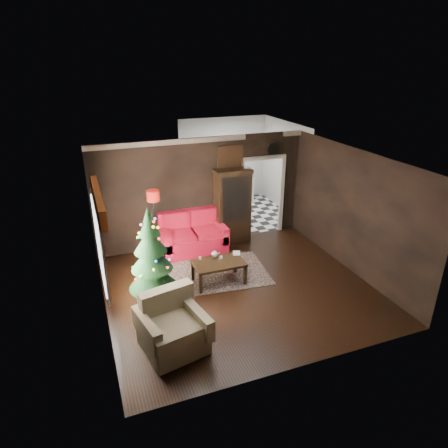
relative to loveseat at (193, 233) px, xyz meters
name	(u,v)px	position (x,y,z in m)	size (l,w,h in m)	color
floor	(239,288)	(0.40, -2.05, -0.50)	(5.50, 5.50, 0.00)	black
ceiling	(241,161)	(0.40, -2.05, 2.30)	(5.50, 5.50, 0.00)	white
wall_back	(202,192)	(0.40, 0.45, 0.90)	(5.50, 5.50, 0.00)	black
wall_front	(305,293)	(0.40, -4.55, 0.90)	(5.50, 5.50, 0.00)	black
wall_left	(98,251)	(-2.35, -2.05, 0.90)	(5.50, 5.50, 0.00)	black
wall_right	(353,212)	(3.15, -2.05, 0.90)	(5.50, 5.50, 0.00)	black
doorway	(261,197)	(2.10, 0.45, 0.55)	(1.10, 0.10, 2.10)	white
left_window	(99,243)	(-2.31, -1.85, 0.95)	(0.05, 1.60, 1.40)	white
valance	(98,201)	(-2.23, -1.85, 1.77)	(0.12, 2.10, 0.35)	brown
kitchen_floor	(240,214)	(2.10, 1.95, -0.50)	(3.00, 3.00, 0.00)	white
kitchen_window	(224,151)	(2.10, 3.40, 1.20)	(0.70, 0.06, 0.70)	white
rug	(217,273)	(0.19, -1.27, -0.49)	(2.26, 1.64, 0.01)	#4F354A
loveseat	(193,233)	(0.00, 0.00, 0.00)	(1.70, 0.90, 1.00)	maroon
curio_cabinet	(232,208)	(1.15, 0.22, 0.45)	(0.90, 0.45, 1.90)	black
floor_lamp	(155,229)	(-0.96, -0.14, 0.33)	(0.32, 0.32, 1.91)	black
christmas_tree	(151,255)	(-1.38, -1.85, 0.55)	(0.97, 0.97, 1.86)	black
armchair	(172,326)	(-1.37, -3.39, -0.04)	(1.01, 1.01, 1.04)	tan
coffee_table	(219,272)	(0.08, -1.66, -0.24)	(1.10, 0.66, 0.50)	black
teapot	(215,254)	(0.07, -1.43, 0.09)	(0.17, 0.17, 0.16)	silver
cup_a	(200,258)	(-0.25, -1.40, 0.03)	(0.06, 0.06, 0.05)	white
cup_b	(221,257)	(0.19, -1.53, 0.03)	(0.06, 0.06, 0.05)	white
book	(233,249)	(0.52, -1.40, 0.12)	(0.16, 0.02, 0.22)	#8C7454
wall_clock	(273,149)	(2.35, 0.40, 1.88)	(0.32, 0.32, 0.06)	white
painting	(230,157)	(1.15, 0.41, 1.75)	(0.62, 0.05, 0.52)	tan
kitchen_counter	(226,189)	(2.10, 3.15, -0.05)	(1.80, 0.60, 0.90)	white
kitchen_table	(235,207)	(1.80, 1.65, -0.12)	(0.70, 0.70, 0.75)	#563519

